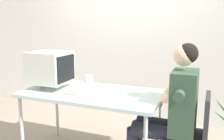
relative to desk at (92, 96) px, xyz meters
The scene contains 7 objects.
wall_back 1.64m from the desk, 77.91° to the left, with size 8.00×0.10×3.00m, color silver.
desk is the anchor object (origin of this frame).
crt_monitor 0.57m from the desk, behind, with size 0.41×0.38×0.40m.
keyboard 0.15m from the desk, behind, with size 0.19×0.47×0.03m.
office_chair 1.05m from the desk, ahead, with size 0.40×0.40×0.84m.
person_seated 0.83m from the desk, ahead, with size 0.75×0.57×1.29m.
desk_mug 0.36m from the desk, 122.49° to the left, with size 0.09×0.10×0.11m.
Camera 1 is at (1.15, -2.27, 1.46)m, focal length 40.02 mm.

